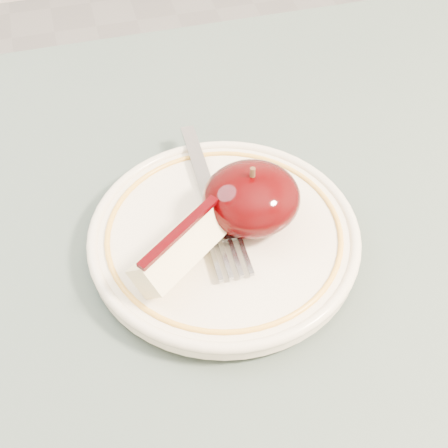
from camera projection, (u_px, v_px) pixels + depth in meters
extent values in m
cylinder|color=brown|center=(409.00, 223.00, 1.05)|extent=(0.05, 0.05, 0.71)
cube|color=#415049|center=(268.00, 390.00, 0.44)|extent=(0.90, 0.90, 0.04)
cylinder|color=beige|center=(224.00, 244.00, 0.50)|extent=(0.12, 0.12, 0.01)
cylinder|color=beige|center=(224.00, 237.00, 0.50)|extent=(0.21, 0.21, 0.01)
torus|color=beige|center=(224.00, 233.00, 0.49)|extent=(0.22, 0.22, 0.01)
torus|color=gold|center=(224.00, 232.00, 0.49)|extent=(0.19, 0.19, 0.00)
ellipsoid|color=black|center=(251.00, 198.00, 0.48)|extent=(0.08, 0.07, 0.05)
cylinder|color=#472D19|center=(253.00, 174.00, 0.46)|extent=(0.00, 0.00, 0.01)
cube|color=#F4E9B4|center=(181.00, 249.00, 0.46)|extent=(0.09, 0.08, 0.04)
cube|color=black|center=(179.00, 231.00, 0.44)|extent=(0.07, 0.06, 0.00)
cube|color=gray|center=(198.00, 161.00, 0.54)|extent=(0.01, 0.09, 0.00)
cube|color=gray|center=(214.00, 209.00, 0.50)|extent=(0.01, 0.03, 0.00)
cube|color=gray|center=(221.00, 231.00, 0.49)|extent=(0.03, 0.02, 0.00)
cube|color=gray|center=(245.00, 256.00, 0.47)|extent=(0.00, 0.04, 0.00)
cube|color=gray|center=(235.00, 258.00, 0.47)|extent=(0.00, 0.04, 0.00)
cube|color=gray|center=(225.00, 260.00, 0.47)|extent=(0.00, 0.04, 0.00)
cube|color=gray|center=(215.00, 262.00, 0.47)|extent=(0.00, 0.04, 0.00)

